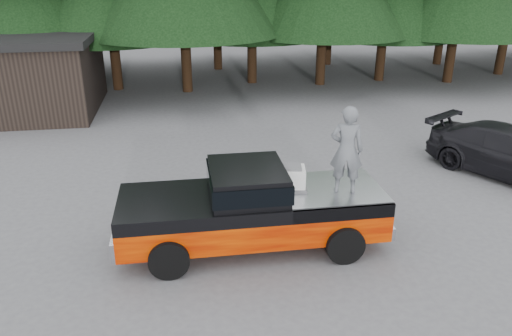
{
  "coord_description": "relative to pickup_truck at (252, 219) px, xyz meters",
  "views": [
    {
      "loc": [
        -1.41,
        -10.46,
        5.97
      ],
      "look_at": [
        0.22,
        0.0,
        1.62
      ],
      "focal_mm": 35.0,
      "sensor_mm": 36.0,
      "label": 1
    }
  ],
  "objects": [
    {
      "name": "ground",
      "position": [
        -0.03,
        0.67,
        -0.67
      ],
      "size": [
        120.0,
        120.0,
        0.0
      ],
      "primitive_type": "plane",
      "color": "#505153",
      "rests_on": "ground"
    },
    {
      "name": "pickup_truck",
      "position": [
        0.0,
        0.0,
        0.0
      ],
      "size": [
        6.0,
        2.04,
        1.33
      ],
      "primitive_type": null,
      "color": "#D74500",
      "rests_on": "ground"
    },
    {
      "name": "truck_cab",
      "position": [
        -0.1,
        0.0,
        0.96
      ],
      "size": [
        1.66,
        1.9,
        0.59
      ],
      "primitive_type": "cube",
      "color": "black",
      "rests_on": "pickup_truck"
    },
    {
      "name": "air_compressor",
      "position": [
        0.86,
        0.11,
        0.89
      ],
      "size": [
        0.75,
        0.65,
        0.46
      ],
      "primitive_type": "cube",
      "rotation": [
        0.0,
        0.0,
        -0.17
      ],
      "color": "silver",
      "rests_on": "pickup_truck"
    },
    {
      "name": "man_on_bed",
      "position": [
        2.0,
        -0.26,
        1.63
      ],
      "size": [
        0.81,
        0.64,
        1.94
      ],
      "primitive_type": "imported",
      "rotation": [
        0.0,
        0.0,
        2.85
      ],
      "color": "#5B5F63",
      "rests_on": "pickup_truck"
    }
  ]
}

